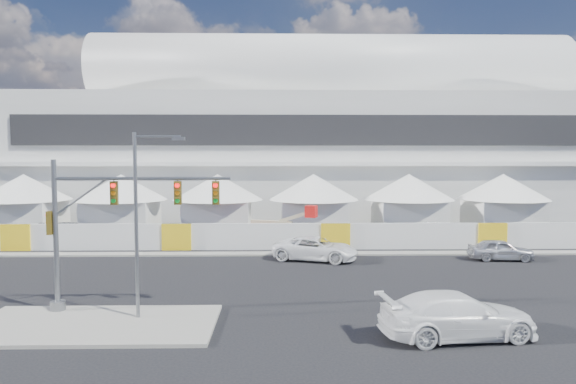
{
  "coord_description": "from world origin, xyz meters",
  "views": [
    {
      "loc": [
        1.62,
        -24.05,
        7.08
      ],
      "look_at": [
        2.31,
        10.0,
        4.7
      ],
      "focal_mm": 32.0,
      "sensor_mm": 36.0,
      "label": 1
    }
  ],
  "objects_px": {
    "lot_car_c": "(72,232)",
    "traffic_mast": "(96,227)",
    "sedan_silver": "(501,250)",
    "streetlight_median": "(141,212)",
    "boom_lift": "(266,234)",
    "pickup_curb": "(315,248)",
    "lot_car_a": "(439,232)",
    "pickup_near": "(457,315)"
  },
  "relations": [
    {
      "from": "lot_car_a",
      "to": "boom_lift",
      "type": "relative_size",
      "value": 0.71
    },
    {
      "from": "sedan_silver",
      "to": "lot_car_a",
      "type": "bearing_deg",
      "value": 18.83
    },
    {
      "from": "boom_lift",
      "to": "lot_car_a",
      "type": "bearing_deg",
      "value": 24.31
    },
    {
      "from": "pickup_curb",
      "to": "pickup_near",
      "type": "relative_size",
      "value": 0.94
    },
    {
      "from": "streetlight_median",
      "to": "sedan_silver",
      "type": "bearing_deg",
      "value": 30.61
    },
    {
      "from": "sedan_silver",
      "to": "pickup_curb",
      "type": "relative_size",
      "value": 0.74
    },
    {
      "from": "traffic_mast",
      "to": "streetlight_median",
      "type": "height_order",
      "value": "streetlight_median"
    },
    {
      "from": "lot_car_a",
      "to": "lot_car_c",
      "type": "height_order",
      "value": "lot_car_c"
    },
    {
      "from": "pickup_near",
      "to": "boom_lift",
      "type": "distance_m",
      "value": 22.75
    },
    {
      "from": "sedan_silver",
      "to": "pickup_near",
      "type": "height_order",
      "value": "pickup_near"
    },
    {
      "from": "boom_lift",
      "to": "lot_car_c",
      "type": "bearing_deg",
      "value": -166.87
    },
    {
      "from": "sedan_silver",
      "to": "pickup_curb",
      "type": "bearing_deg",
      "value": 94.42
    },
    {
      "from": "lot_car_a",
      "to": "lot_car_c",
      "type": "relative_size",
      "value": 0.88
    },
    {
      "from": "traffic_mast",
      "to": "boom_lift",
      "type": "distance_m",
      "value": 19.52
    },
    {
      "from": "pickup_curb",
      "to": "streetlight_median",
      "type": "bearing_deg",
      "value": 164.54
    },
    {
      "from": "pickup_curb",
      "to": "pickup_near",
      "type": "distance_m",
      "value": 15.69
    },
    {
      "from": "sedan_silver",
      "to": "boom_lift",
      "type": "bearing_deg",
      "value": 73.49
    },
    {
      "from": "lot_car_c",
      "to": "traffic_mast",
      "type": "height_order",
      "value": "traffic_mast"
    },
    {
      "from": "pickup_near",
      "to": "boom_lift",
      "type": "xyz_separation_m",
      "value": [
        -7.9,
        21.33,
        -0.0
      ]
    },
    {
      "from": "pickup_near",
      "to": "traffic_mast",
      "type": "distance_m",
      "value": 15.79
    },
    {
      "from": "streetlight_median",
      "to": "boom_lift",
      "type": "relative_size",
      "value": 1.19
    },
    {
      "from": "boom_lift",
      "to": "sedan_silver",
      "type": "bearing_deg",
      "value": -2.31
    },
    {
      "from": "lot_car_a",
      "to": "streetlight_median",
      "type": "height_order",
      "value": "streetlight_median"
    },
    {
      "from": "lot_car_c",
      "to": "pickup_near",
      "type": "bearing_deg",
      "value": -144.27
    },
    {
      "from": "sedan_silver",
      "to": "streetlight_median",
      "type": "xyz_separation_m",
      "value": [
        -21.02,
        -12.44,
        3.99
      ]
    },
    {
      "from": "traffic_mast",
      "to": "streetlight_median",
      "type": "xyz_separation_m",
      "value": [
        2.28,
        -1.09,
        0.8
      ]
    },
    {
      "from": "pickup_curb",
      "to": "traffic_mast",
      "type": "xyz_separation_m",
      "value": [
        -10.68,
        -11.61,
        3.1
      ]
    },
    {
      "from": "lot_car_c",
      "to": "boom_lift",
      "type": "relative_size",
      "value": 0.81
    },
    {
      "from": "streetlight_median",
      "to": "lot_car_a",
      "type": "bearing_deg",
      "value": 46.29
    },
    {
      "from": "lot_car_c",
      "to": "streetlight_median",
      "type": "height_order",
      "value": "streetlight_median"
    },
    {
      "from": "sedan_silver",
      "to": "boom_lift",
      "type": "xyz_separation_m",
      "value": [
        -16.09,
        6.54,
        0.16
      ]
    },
    {
      "from": "sedan_silver",
      "to": "streetlight_median",
      "type": "relative_size",
      "value": 0.53
    },
    {
      "from": "streetlight_median",
      "to": "pickup_curb",
      "type": "bearing_deg",
      "value": 56.53
    },
    {
      "from": "boom_lift",
      "to": "pickup_near",
      "type": "bearing_deg",
      "value": -49.85
    },
    {
      "from": "pickup_curb",
      "to": "sedan_silver",
      "type": "bearing_deg",
      "value": -73.19
    },
    {
      "from": "sedan_silver",
      "to": "pickup_near",
      "type": "bearing_deg",
      "value": 156.64
    },
    {
      "from": "pickup_near",
      "to": "pickup_curb",
      "type": "bearing_deg",
      "value": 9.47
    },
    {
      "from": "pickup_curb",
      "to": "lot_car_a",
      "type": "relative_size",
      "value": 1.21
    },
    {
      "from": "lot_car_c",
      "to": "sedan_silver",
      "type": "bearing_deg",
      "value": -115.01
    },
    {
      "from": "pickup_curb",
      "to": "boom_lift",
      "type": "distance_m",
      "value": 7.18
    },
    {
      "from": "sedan_silver",
      "to": "lot_car_a",
      "type": "distance_m",
      "value": 7.88
    },
    {
      "from": "pickup_curb",
      "to": "boom_lift",
      "type": "relative_size",
      "value": 0.86
    }
  ]
}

